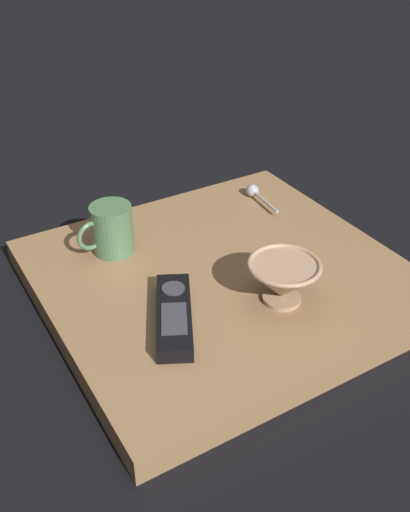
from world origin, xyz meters
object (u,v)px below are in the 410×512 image
at_px(cereal_bowl, 283,280).
at_px(tv_remote_near, 174,315).
at_px(teaspoon, 254,192).
at_px(coffee_mug, 111,229).

bearing_deg(cereal_bowl, tv_remote_near, -13.44).
height_order(teaspoon, tv_remote_near, same).
height_order(coffee_mug, tv_remote_near, coffee_mug).
height_order(cereal_bowl, tv_remote_near, cereal_bowl).
bearing_deg(coffee_mug, tv_remote_near, 90.37).
bearing_deg(tv_remote_near, cereal_bowl, 166.56).
bearing_deg(teaspoon, coffee_mug, 6.26).
relative_size(teaspoon, tv_remote_near, 0.61).
relative_size(cereal_bowl, coffee_mug, 1.10).
xyz_separation_m(teaspoon, tv_remote_near, (0.35, 0.28, -0.00)).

